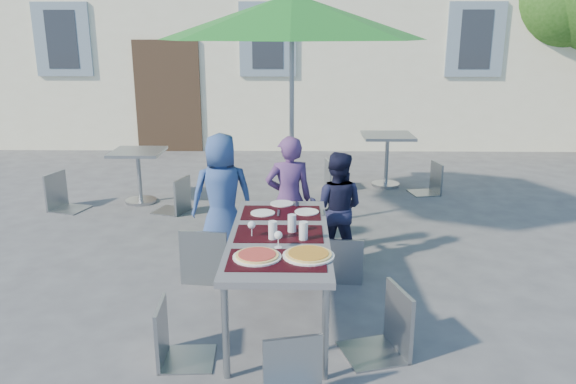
{
  "coord_description": "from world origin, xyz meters",
  "views": [
    {
      "loc": [
        0.59,
        -3.75,
        2.32
      ],
      "look_at": [
        0.5,
        1.43,
        0.85
      ],
      "focal_mm": 35.0,
      "sensor_mm": 36.0,
      "label": 1
    }
  ],
  "objects_px": {
    "child_1": "(289,199)",
    "chair_2": "(344,232)",
    "child_0": "(222,195)",
    "cafe_table_1": "(387,149)",
    "pizza_near_right": "(308,255)",
    "chair_0": "(205,221)",
    "dining_table": "(279,240)",
    "cafe_table_0": "(139,167)",
    "chair_4": "(388,283)",
    "patio_umbrella": "(292,18)",
    "bg_chair_r_0": "(175,174)",
    "child_2": "(336,208)",
    "chair_5": "(296,338)",
    "bg_chair_r_1": "(432,160)",
    "bg_chair_l_1": "(335,157)",
    "pizza_near_left": "(257,256)",
    "bg_chair_l_0": "(60,169)",
    "chair_3": "(172,298)",
    "chair_1": "(293,222)"
  },
  "relations": [
    {
      "from": "child_1",
      "to": "chair_2",
      "type": "distance_m",
      "value": 0.76
    },
    {
      "from": "child_0",
      "to": "cafe_table_1",
      "type": "relative_size",
      "value": 1.63
    },
    {
      "from": "pizza_near_right",
      "to": "chair_2",
      "type": "relative_size",
      "value": 0.44
    },
    {
      "from": "child_0",
      "to": "cafe_table_1",
      "type": "xyz_separation_m",
      "value": [
        2.19,
        2.89,
        -0.08
      ]
    },
    {
      "from": "pizza_near_right",
      "to": "chair_0",
      "type": "height_order",
      "value": "chair_0"
    },
    {
      "from": "dining_table",
      "to": "cafe_table_0",
      "type": "height_order",
      "value": "dining_table"
    },
    {
      "from": "chair_4",
      "to": "patio_umbrella",
      "type": "xyz_separation_m",
      "value": [
        -0.74,
        2.8,
        1.91
      ]
    },
    {
      "from": "chair_4",
      "to": "bg_chair_r_0",
      "type": "xyz_separation_m",
      "value": [
        -2.28,
        3.4,
        -0.04
      ]
    },
    {
      "from": "child_2",
      "to": "bg_chair_r_0",
      "type": "distance_m",
      "value": 2.62
    },
    {
      "from": "chair_5",
      "to": "child_0",
      "type": "bearing_deg",
      "value": 106.94
    },
    {
      "from": "dining_table",
      "to": "patio_umbrella",
      "type": "distance_m",
      "value": 2.89
    },
    {
      "from": "child_1",
      "to": "bg_chair_r_0",
      "type": "height_order",
      "value": "child_1"
    },
    {
      "from": "chair_5",
      "to": "bg_chair_r_1",
      "type": "height_order",
      "value": "bg_chair_r_1"
    },
    {
      "from": "chair_4",
      "to": "patio_umbrella",
      "type": "relative_size",
      "value": 0.32
    },
    {
      "from": "bg_chair_l_1",
      "to": "bg_chair_r_1",
      "type": "distance_m",
      "value": 1.44
    },
    {
      "from": "pizza_near_left",
      "to": "chair_0",
      "type": "bearing_deg",
      "value": 115.13
    },
    {
      "from": "child_0",
      "to": "chair_5",
      "type": "xyz_separation_m",
      "value": [
        0.8,
        -2.61,
        -0.15
      ]
    },
    {
      "from": "bg_chair_r_1",
      "to": "cafe_table_0",
      "type": "bearing_deg",
      "value": -172.64
    },
    {
      "from": "child_1",
      "to": "cafe_table_0",
      "type": "height_order",
      "value": "child_1"
    },
    {
      "from": "child_1",
      "to": "bg_chair_l_1",
      "type": "relative_size",
      "value": 1.48
    },
    {
      "from": "bg_chair_l_0",
      "to": "bg_chair_l_1",
      "type": "bearing_deg",
      "value": 15.13
    },
    {
      "from": "chair_0",
      "to": "chair_3",
      "type": "xyz_separation_m",
      "value": [
        -0.02,
        -1.39,
        -0.11
      ]
    },
    {
      "from": "child_1",
      "to": "bg_chair_r_1",
      "type": "bearing_deg",
      "value": -138.24
    },
    {
      "from": "bg_chair_r_1",
      "to": "chair_3",
      "type": "bearing_deg",
      "value": -122.36
    },
    {
      "from": "dining_table",
      "to": "chair_5",
      "type": "distance_m",
      "value": 1.23
    },
    {
      "from": "chair_3",
      "to": "chair_0",
      "type": "bearing_deg",
      "value": 89.33
    },
    {
      "from": "bg_chair_r_0",
      "to": "dining_table",
      "type": "bearing_deg",
      "value": -62.92
    },
    {
      "from": "pizza_near_left",
      "to": "chair_5",
      "type": "height_order",
      "value": "chair_5"
    },
    {
      "from": "chair_3",
      "to": "bg_chair_r_0",
      "type": "xyz_separation_m",
      "value": [
        -0.73,
        3.54,
        0.03
      ]
    },
    {
      "from": "child_0",
      "to": "child_1",
      "type": "relative_size",
      "value": 1.0
    },
    {
      "from": "chair_0",
      "to": "bg_chair_r_0",
      "type": "xyz_separation_m",
      "value": [
        -0.75,
        2.15,
        -0.08
      ]
    },
    {
      "from": "child_1",
      "to": "chair_1",
      "type": "relative_size",
      "value": 1.55
    },
    {
      "from": "child_2",
      "to": "chair_0",
      "type": "bearing_deg",
      "value": 35.44
    },
    {
      "from": "child_2",
      "to": "bg_chair_r_1",
      "type": "xyz_separation_m",
      "value": [
        1.59,
        2.66,
        -0.07
      ]
    },
    {
      "from": "pizza_near_right",
      "to": "chair_2",
      "type": "height_order",
      "value": "chair_2"
    },
    {
      "from": "chair_1",
      "to": "cafe_table_1",
      "type": "bearing_deg",
      "value": 66.4
    },
    {
      "from": "child_1",
      "to": "chair_4",
      "type": "distance_m",
      "value": 1.95
    },
    {
      "from": "bg_chair_l_0",
      "to": "bg_chair_r_0",
      "type": "xyz_separation_m",
      "value": [
        1.58,
        -0.12,
        -0.03
      ]
    },
    {
      "from": "chair_2",
      "to": "chair_4",
      "type": "distance_m",
      "value": 1.3
    },
    {
      "from": "patio_umbrella",
      "to": "bg_chair_l_1",
      "type": "distance_m",
      "value": 2.69
    },
    {
      "from": "dining_table",
      "to": "chair_1",
      "type": "relative_size",
      "value": 2.15
    },
    {
      "from": "pizza_near_right",
      "to": "bg_chair_r_0",
      "type": "distance_m",
      "value": 3.77
    },
    {
      "from": "bg_chair_r_0",
      "to": "bg_chair_r_1",
      "type": "xyz_separation_m",
      "value": [
        3.6,
        1.0,
        -0.01
      ]
    },
    {
      "from": "pizza_near_right",
      "to": "chair_5",
      "type": "xyz_separation_m",
      "value": [
        -0.08,
        -0.72,
        -0.26
      ]
    },
    {
      "from": "chair_1",
      "to": "child_2",
      "type": "bearing_deg",
      "value": 23.35
    },
    {
      "from": "chair_3",
      "to": "chair_4",
      "type": "distance_m",
      "value": 1.56
    },
    {
      "from": "child_0",
      "to": "bg_chair_r_0",
      "type": "height_order",
      "value": "child_0"
    },
    {
      "from": "cafe_table_1",
      "to": "bg_chair_l_1",
      "type": "xyz_separation_m",
      "value": [
        -0.83,
        -0.28,
        -0.06
      ]
    },
    {
      "from": "bg_chair_r_1",
      "to": "chair_5",
      "type": "bearing_deg",
      "value": -111.38
    },
    {
      "from": "dining_table",
      "to": "chair_2",
      "type": "relative_size",
      "value": 2.16
    }
  ]
}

